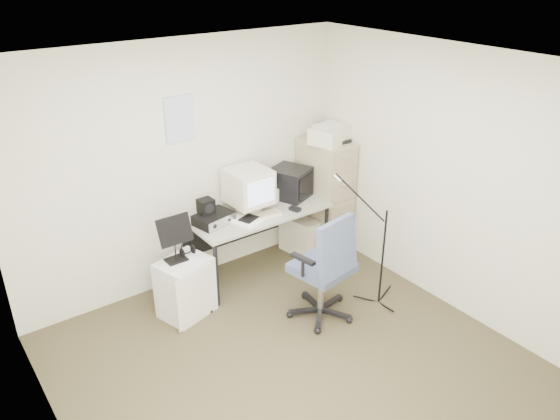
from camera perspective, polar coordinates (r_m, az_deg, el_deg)
floor at (r=4.83m, az=1.47°, el=-16.01°), size 3.60×3.60×0.01m
ceiling at (r=3.68m, az=1.92°, el=14.56°), size 3.60×3.60×0.01m
wall_back at (r=5.51m, az=-9.93°, el=4.43°), size 3.60×0.02×2.50m
wall_front at (r=3.15m, az=22.99°, el=-15.27°), size 3.60×0.02×2.50m
wall_left at (r=3.47m, az=-22.97°, el=-10.99°), size 0.02×3.60×2.50m
wall_right at (r=5.31m, az=17.23°, el=2.80°), size 0.02×3.60×2.50m
wall_calendar at (r=5.33m, az=-10.46°, el=9.36°), size 0.30×0.02×0.44m
filing_cabinet at (r=6.30m, az=4.70°, el=1.62°), size 0.40×0.60×1.30m
printer at (r=6.00m, az=5.32°, el=7.89°), size 0.54×0.44×0.18m
desk at (r=5.89m, az=-2.26°, el=-3.24°), size 1.50×0.70×0.73m
crt_monitor at (r=5.66m, az=-3.31°, el=2.11°), size 0.41×0.43×0.45m
crt_tv at (r=5.98m, az=1.09°, el=2.87°), size 0.48×0.49×0.33m
desk_speaker at (r=5.89m, az=-0.62°, el=1.54°), size 0.09×0.09×0.15m
keyboard at (r=5.57m, az=-1.98°, el=-0.66°), size 0.43×0.18×0.02m
mouse at (r=5.71m, az=1.57°, el=0.11°), size 0.10×0.13×0.04m
radio_receiver at (r=5.47m, az=-6.94°, el=-0.89°), size 0.42×0.33×0.11m
radio_speaker at (r=5.44m, az=-7.75°, el=0.41°), size 0.15×0.14×0.15m
papers at (r=5.48m, az=-3.63°, el=-1.15°), size 0.32×0.37×0.02m
pc_tower at (r=6.31m, az=2.03°, el=-2.67°), size 0.28×0.49×0.43m
office_chair at (r=5.10m, az=4.40°, el=-5.78°), size 0.74×0.74×1.11m
side_cart at (r=5.33m, az=-9.86°, el=-7.99°), size 0.55×0.49×0.58m
music_stand at (r=5.09m, az=-11.00°, el=-2.91°), size 0.35×0.23×0.47m
headphones at (r=5.25m, az=-9.64°, el=-4.14°), size 0.19×0.19×0.03m
mic_stand at (r=5.31m, az=10.81°, el=-3.48°), size 0.02×0.02×1.33m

